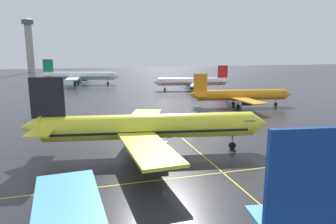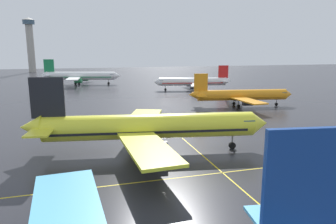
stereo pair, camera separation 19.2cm
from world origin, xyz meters
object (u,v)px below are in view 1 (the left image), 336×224
object	(u,v)px
airliner_second_row	(148,127)
control_tower	(29,41)
airliner_far_left_stand	(193,82)
airliner_far_right_stand	(79,76)
airliner_third_row	(240,95)

from	to	relation	value
airliner_second_row	control_tower	world-z (taller)	control_tower
airliner_far_left_stand	airliner_far_right_stand	distance (m)	58.84
airliner_third_row	control_tower	xyz separation A→B (m)	(-81.47, 172.97, 19.83)
airliner_second_row	airliner_third_row	bearing A→B (deg)	43.57
airliner_second_row	airliner_third_row	size ratio (longest dim) A/B	1.27
airliner_third_row	airliner_far_left_stand	xyz separation A→B (m)	(-0.37, 39.82, 0.12)
airliner_far_left_stand	control_tower	world-z (taller)	control_tower
airliner_third_row	airliner_far_left_stand	distance (m)	39.82
airliner_third_row	airliner_second_row	bearing A→B (deg)	-136.43
airliner_far_left_stand	control_tower	distance (m)	157.14
airliner_far_left_stand	airliner_far_right_stand	size ratio (longest dim) A/B	0.86
airliner_far_right_stand	control_tower	distance (m)	104.67
airliner_second_row	airliner_far_left_stand	world-z (taller)	airliner_second_row
airliner_third_row	airliner_far_left_stand	world-z (taller)	airliner_far_left_stand
airliner_far_left_stand	airliner_third_row	bearing A→B (deg)	-89.47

